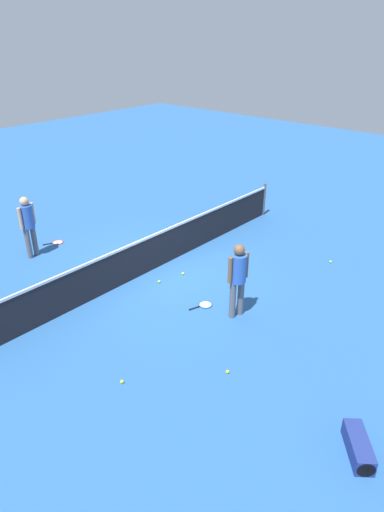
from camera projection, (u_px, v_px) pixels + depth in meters
name	position (u px, v px, depth m)	size (l,w,h in m)	color
ground_plane	(155.00, 268.00, 11.64)	(40.00, 40.00, 0.00)	#265693
court_net	(155.00, 251.00, 11.41)	(10.09, 0.09, 1.07)	#4C4C51
player_near_side	(238.00, 275.00, 9.30)	(0.53, 0.42, 1.70)	#595960
player_far_side	(28.00, 222.00, 11.80)	(0.53, 0.41, 1.70)	#595960
tennis_racket_near_player	(204.00, 305.00, 10.09)	(0.61, 0.40, 0.03)	blue
tennis_racket_far_player	(57.00, 243.00, 13.00)	(0.60, 0.41, 0.03)	red
tennis_ball_near_player	(122.00, 382.00, 7.88)	(0.07, 0.07, 0.07)	#C6E033
tennis_ball_by_net	(228.00, 372.00, 8.10)	(0.07, 0.07, 0.07)	#C6E033
tennis_ball_midcourt	(159.00, 282.00, 10.96)	(0.07, 0.07, 0.07)	#C6E033
tennis_ball_baseline	(331.00, 262.00, 11.89)	(0.07, 0.07, 0.07)	#C6E033
tennis_ball_stray_left	(183.00, 274.00, 11.32)	(0.07, 0.07, 0.07)	#C6E033
equipment_bag	(359.00, 449.00, 6.50)	(0.80, 0.72, 0.28)	navy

